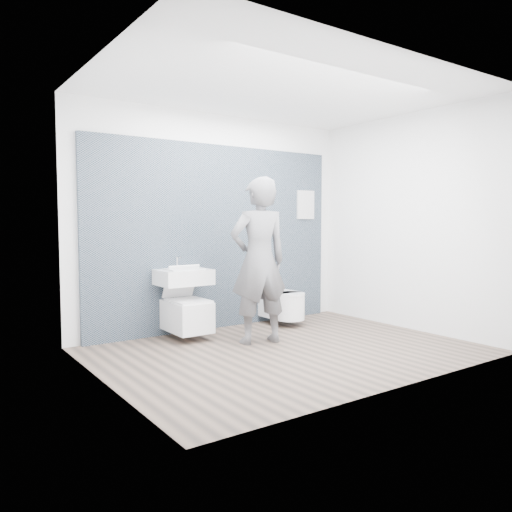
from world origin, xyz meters
TOP-DOWN VIEW (x-y plane):
  - ground at (0.00, 0.00)m, footprint 4.00×4.00m
  - room_shell at (0.00, 0.00)m, footprint 4.00×4.00m
  - tile_wall at (0.00, 1.47)m, footprint 3.60×0.06m
  - washbasin at (-0.64, 1.21)m, footprint 0.62×0.46m
  - toilet_square at (-0.64, 1.13)m, footprint 0.43×0.62m
  - toilet_rounded at (0.82, 1.10)m, footprint 0.40×0.67m
  - info_placard at (1.47, 1.43)m, footprint 0.31×0.03m
  - visitor at (-0.06, 0.46)m, footprint 0.77×0.57m

SIDE VIEW (x-z plane):
  - ground at x=0.00m, z-range 0.00..0.00m
  - tile_wall at x=0.00m, z-range -1.20..1.20m
  - info_placard at x=1.47m, z-range -0.21..0.21m
  - toilet_rounded at x=0.82m, z-range 0.09..0.45m
  - toilet_square at x=-0.64m, z-range -0.10..0.69m
  - washbasin at x=-0.64m, z-range 0.51..0.97m
  - visitor at x=-0.06m, z-range 0.00..1.91m
  - room_shell at x=0.00m, z-range -0.26..3.74m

